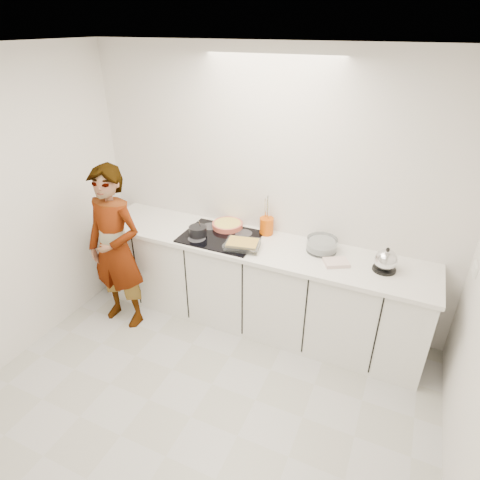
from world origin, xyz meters
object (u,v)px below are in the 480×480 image
at_px(saucepan, 198,231).
at_px(utensil_crock, 266,226).
at_px(kettle, 386,261).
at_px(tart_dish, 227,225).
at_px(mixing_bowl, 322,245).
at_px(cook, 116,249).
at_px(baking_dish, 243,244).
at_px(hob, 220,236).

distance_m(saucepan, utensil_crock, 0.66).
distance_m(kettle, utensil_crock, 1.15).
xyz_separation_m(tart_dish, utensil_crock, (0.39, 0.06, 0.04)).
xyz_separation_m(mixing_bowl, cook, (-1.82, -0.62, -0.14)).
bearing_deg(baking_dish, saucepan, 175.97).
bearing_deg(baking_dish, cook, -162.27).
bearing_deg(kettle, cook, -167.62).
height_order(baking_dish, cook, cook).
height_order(saucepan, kettle, kettle).
distance_m(baking_dish, cook, 1.22).
xyz_separation_m(hob, tart_dish, (-0.02, 0.19, 0.03)).
xyz_separation_m(tart_dish, cook, (-0.86, -0.68, -0.13)).
distance_m(hob, baking_dish, 0.31).
xyz_separation_m(mixing_bowl, utensil_crock, (-0.57, 0.11, 0.02)).
bearing_deg(mixing_bowl, cook, -161.09).
bearing_deg(hob, saucepan, -157.21).
xyz_separation_m(saucepan, utensil_crock, (0.57, 0.33, 0.02)).
distance_m(tart_dish, cook, 1.10).
bearing_deg(cook, saucepan, 32.33).
bearing_deg(utensil_crock, hob, -146.57).
distance_m(kettle, cook, 2.44).
distance_m(hob, mixing_bowl, 0.96).
distance_m(mixing_bowl, utensil_crock, 0.58).
bearing_deg(tart_dish, baking_dish, -45.71).
height_order(tart_dish, mixing_bowl, mixing_bowl).
bearing_deg(kettle, tart_dish, 174.08).
xyz_separation_m(kettle, utensil_crock, (-1.13, 0.21, -0.01)).
height_order(mixing_bowl, utensil_crock, utensil_crock).
xyz_separation_m(tart_dish, mixing_bowl, (0.96, -0.05, 0.02)).
relative_size(kettle, utensil_crock, 1.30).
distance_m(hob, saucepan, 0.22).
height_order(kettle, utensil_crock, kettle).
distance_m(tart_dish, saucepan, 0.33).
bearing_deg(cook, mixing_bowl, 20.37).
xyz_separation_m(mixing_bowl, kettle, (0.55, -0.10, 0.03)).
relative_size(hob, cook, 0.44).
distance_m(mixing_bowl, cook, 1.93).
bearing_deg(utensil_crock, tart_dish, -171.86).
bearing_deg(utensil_crock, mixing_bowl, -10.99).
relative_size(hob, tart_dish, 2.34).
height_order(tart_dish, baking_dish, baking_dish).
bearing_deg(utensil_crock, saucepan, -150.01).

